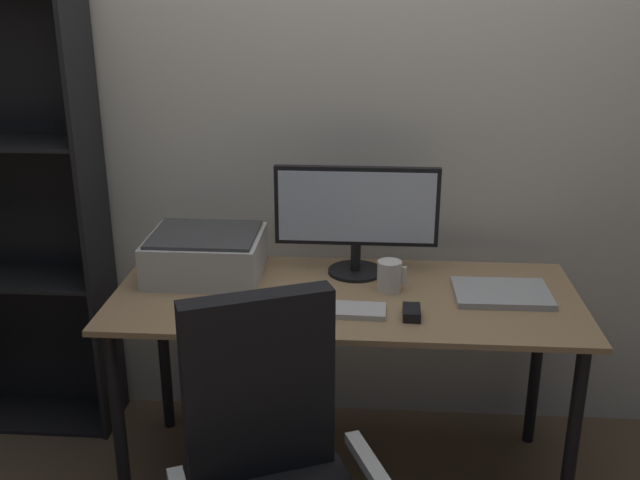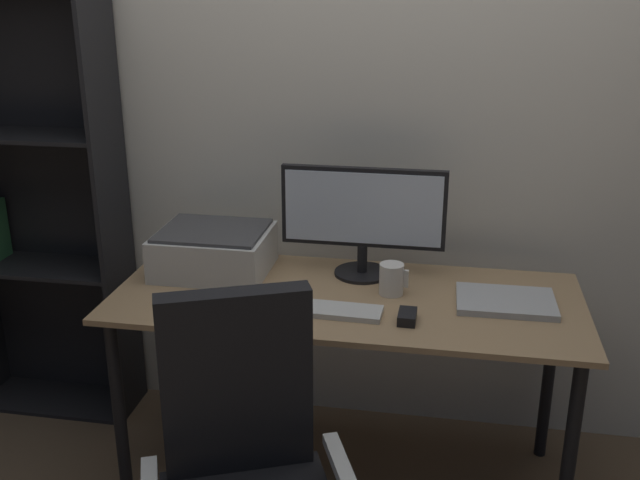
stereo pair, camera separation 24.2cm
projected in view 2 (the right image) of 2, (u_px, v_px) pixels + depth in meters
ground_plane at (344, 477)px, 2.76m from camera, size 12.00×12.00×0.00m
back_wall at (367, 106)px, 2.79m from camera, size 6.40×0.10×2.60m
desk at (346, 318)px, 2.54m from camera, size 1.59×0.67×0.74m
monitor at (363, 214)px, 2.61m from camera, size 0.58×0.20×0.40m
keyboard at (337, 311)px, 2.38m from camera, size 0.29×0.12×0.02m
mouse at (407, 317)px, 2.32m from camera, size 0.06×0.10×0.03m
coffee_mug at (392, 279)px, 2.51m from camera, size 0.10×0.08×0.11m
laptop at (506, 301)px, 2.44m from camera, size 0.32×0.23×0.02m
printer at (214, 250)px, 2.69m from camera, size 0.40×0.34×0.16m
bookshelf at (36, 203)px, 2.99m from camera, size 0.68×0.28×1.82m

